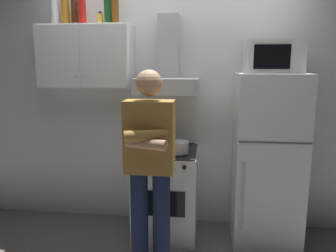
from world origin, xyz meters
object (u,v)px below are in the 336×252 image
object	(u,v)px
upper_cabinet	(87,57)
bottle_rum_dark	(75,11)
bottle_vodka_clear	(54,9)
microwave	(273,57)
cooking_pot	(178,147)
bottle_beer_brown	(115,11)
stove_oven	(166,192)
bottle_liquor_amber	(65,11)
range_hood	(168,73)
person_standing	(150,166)
refrigerator	(267,160)
bottle_spice_jar	(100,19)
bottle_soda_red	(83,12)
bottle_wine_green	(108,7)

from	to	relation	value
upper_cabinet	bottle_rum_dark	bearing A→B (deg)	165.02
bottle_vodka_clear	bottle_rum_dark	world-z (taller)	bottle_vodka_clear
upper_cabinet	microwave	size ratio (longest dim) A/B	1.88
cooking_pot	bottle_beer_brown	bearing A→B (deg)	159.31
stove_oven	bottle_liquor_amber	distance (m)	2.04
range_hood	person_standing	size ratio (longest dim) A/B	0.46
refrigerator	bottle_rum_dark	bearing A→B (deg)	175.27
person_standing	cooking_pot	size ratio (longest dim) A/B	5.69
microwave	bottle_spice_jar	distance (m)	1.66
stove_oven	person_standing	distance (m)	0.77
refrigerator	bottle_rum_dark	world-z (taller)	bottle_rum_dark
upper_cabinet	bottle_beer_brown	world-z (taller)	bottle_beer_brown
range_hood	refrigerator	xyz separation A→B (m)	(0.95, -0.13, -0.80)
bottle_liquor_amber	bottle_spice_jar	bearing A→B (deg)	-0.67
cooking_pot	refrigerator	bearing A→B (deg)	8.32
person_standing	bottle_liquor_amber	bearing A→B (deg)	141.34
bottle_beer_brown	bottle_soda_red	size ratio (longest dim) A/B	1.06
stove_oven	bottle_beer_brown	world-z (taller)	bottle_beer_brown
refrigerator	range_hood	bearing A→B (deg)	172.45
range_hood	bottle_beer_brown	distance (m)	0.76
cooking_pot	bottle_liquor_amber	world-z (taller)	bottle_liquor_amber
upper_cabinet	bottle_wine_green	bearing A→B (deg)	7.62
person_standing	range_hood	bearing A→B (deg)	86.09
microwave	bottle_rum_dark	size ratio (longest dim) A/B	1.72
upper_cabinet	person_standing	size ratio (longest dim) A/B	0.55
range_hood	bottle_soda_red	size ratio (longest dim) A/B	3.08
bottle_spice_jar	upper_cabinet	bearing A→B (deg)	-166.91
range_hood	upper_cabinet	bearing A→B (deg)	-179.91
stove_oven	cooking_pot	bearing A→B (deg)	-42.49
bottle_beer_brown	bottle_wine_green	distance (m)	0.10
bottle_spice_jar	bottle_soda_red	size ratio (longest dim) A/B	0.52
upper_cabinet	bottle_wine_green	world-z (taller)	bottle_wine_green
bottle_rum_dark	bottle_wine_green	xyz separation A→B (m)	(0.33, 0.00, 0.04)
cooking_pot	bottle_rum_dark	world-z (taller)	bottle_rum_dark
refrigerator	upper_cabinet	bearing A→B (deg)	175.93
stove_oven	range_hood	world-z (taller)	range_hood
bottle_spice_jar	bottle_liquor_amber	size ratio (longest dim) A/B	0.42
bottle_vodka_clear	bottle_wine_green	world-z (taller)	bottle_wine_green
person_standing	bottle_spice_jar	world-z (taller)	bottle_spice_jar
bottle_wine_green	bottle_liquor_amber	bearing A→B (deg)	179.04
bottle_wine_green	upper_cabinet	bearing A→B (deg)	-172.38
bottle_beer_brown	bottle_spice_jar	bearing A→B (deg)	165.89
upper_cabinet	bottle_spice_jar	xyz separation A→B (m)	(0.14, 0.03, 0.36)
person_standing	bottle_vodka_clear	size ratio (longest dim) A/B	5.23
cooking_pot	bottle_soda_red	distance (m)	1.57
person_standing	stove_oven	bearing A→B (deg)	85.28
microwave	bottle_vodka_clear	distance (m)	2.11
microwave	bottle_beer_brown	xyz separation A→B (m)	(-1.45, 0.10, 0.43)
range_hood	bottle_rum_dark	distance (m)	1.08
bottle_vodka_clear	bottle_beer_brown	bearing A→B (deg)	-1.06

